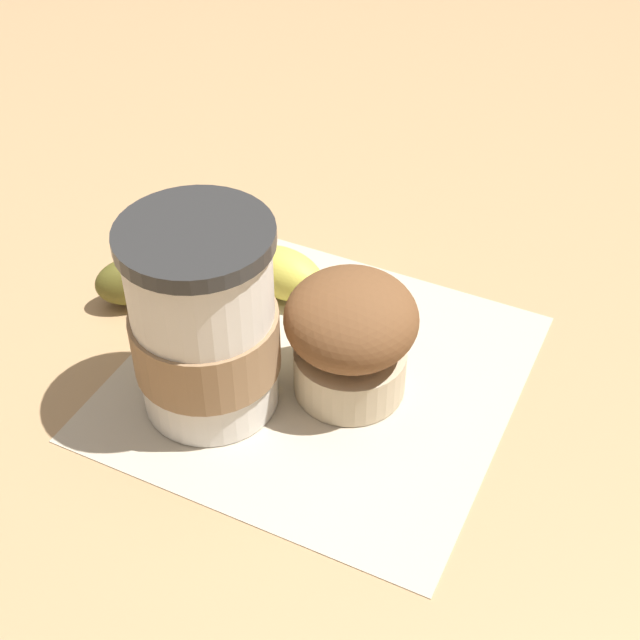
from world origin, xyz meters
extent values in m
plane|color=tan|center=(0.00, 0.00, 0.00)|extent=(3.00, 3.00, 0.00)
cube|color=beige|center=(0.00, 0.00, 0.00)|extent=(0.27, 0.27, 0.00)
cylinder|color=silver|center=(-0.05, 0.05, 0.06)|extent=(0.09, 0.09, 0.12)
cylinder|color=#2D2D2D|center=(-0.05, 0.05, 0.13)|extent=(0.09, 0.09, 0.01)
cylinder|color=#997551|center=(-0.05, 0.05, 0.05)|extent=(0.09, 0.09, 0.04)
cylinder|color=beige|center=(0.00, -0.02, 0.02)|extent=(0.07, 0.07, 0.03)
ellipsoid|color=brown|center=(0.00, -0.02, 0.06)|extent=(0.08, 0.08, 0.05)
ellipsoid|color=#D6CC4C|center=(0.06, 0.01, 0.02)|extent=(0.05, 0.06, 0.04)
ellipsoid|color=#D6CC4C|center=(0.06, 0.07, 0.02)|extent=(0.04, 0.07, 0.04)
ellipsoid|color=#D6CC4C|center=(0.04, 0.12, 0.02)|extent=(0.06, 0.08, 0.04)
ellipsoid|color=brown|center=(0.00, 0.16, 0.02)|extent=(0.06, 0.06, 0.04)
camera|label=1|loc=(-0.37, -0.21, 0.42)|focal=50.00mm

